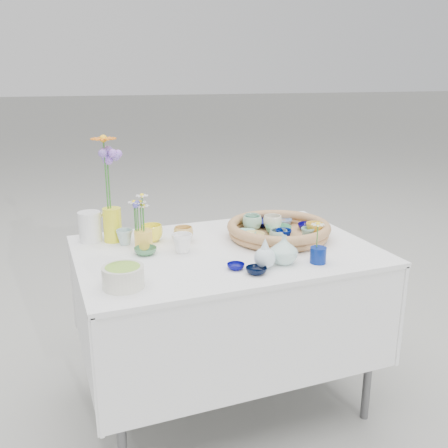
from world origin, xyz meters
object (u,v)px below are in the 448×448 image
object	(u,v)px
wicker_tray	(279,230)
tall_vase_yellow	(112,225)
bud_vase_seafoam	(284,249)
display_table	(226,400)

from	to	relation	value
wicker_tray	tall_vase_yellow	bearing A→B (deg)	162.38
wicker_tray	tall_vase_yellow	size ratio (longest dim) A/B	3.09
wicker_tray	bud_vase_seafoam	distance (m)	0.33
bud_vase_seafoam	tall_vase_yellow	world-z (taller)	tall_vase_yellow
display_table	wicker_tray	size ratio (longest dim) A/B	2.66
wicker_tray	display_table	bearing A→B (deg)	-169.88
wicker_tray	tall_vase_yellow	distance (m)	0.75
display_table	bud_vase_seafoam	xyz separation A→B (m)	(0.15, -0.25, 0.82)
bud_vase_seafoam	tall_vase_yellow	xyz separation A→B (m)	(-0.59, 0.53, 0.02)
display_table	wicker_tray	xyz separation A→B (m)	(0.28, 0.05, 0.80)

